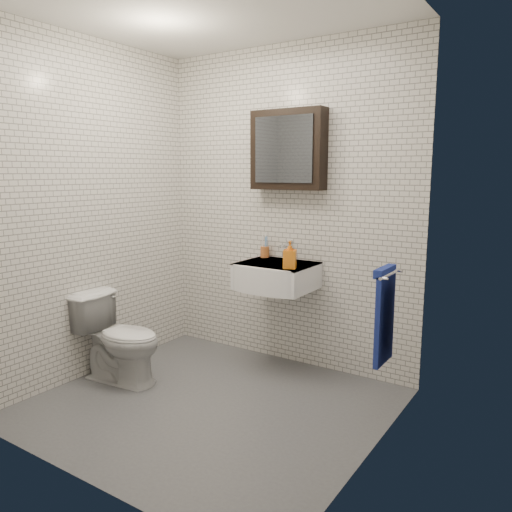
# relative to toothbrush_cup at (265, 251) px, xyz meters

# --- Properties ---
(ground) EXTENTS (2.20, 2.00, 0.01)m
(ground) POSITION_rel_toothbrush_cup_xyz_m (0.16, -0.94, -0.89)
(ground) COLOR #4B4D53
(ground) RESTS_ON ground
(room_shell) EXTENTS (2.22, 2.02, 2.51)m
(room_shell) POSITION_rel_toothbrush_cup_xyz_m (0.16, -0.94, 0.57)
(room_shell) COLOR silver
(room_shell) RESTS_ON ground
(washbasin) EXTENTS (0.55, 0.50, 0.20)m
(washbasin) POSITION_rel_toothbrush_cup_xyz_m (0.21, -0.21, -0.14)
(washbasin) COLOR white
(washbasin) RESTS_ON room_shell
(faucet) EXTENTS (0.06, 0.20, 0.15)m
(faucet) POSITION_rel_toothbrush_cup_xyz_m (0.21, -0.01, 0.02)
(faucet) COLOR silver
(faucet) RESTS_ON washbasin
(mirror_cabinet) EXTENTS (0.60, 0.15, 0.60)m
(mirror_cabinet) POSITION_rel_toothbrush_cup_xyz_m (0.21, -0.01, 0.80)
(mirror_cabinet) COLOR black
(mirror_cabinet) RESTS_ON room_shell
(towel_rail) EXTENTS (0.09, 0.30, 0.58)m
(towel_rail) POSITION_rel_toothbrush_cup_xyz_m (1.21, -0.59, -0.17)
(towel_rail) COLOR silver
(towel_rail) RESTS_ON room_shell
(toothbrush_cup) EXTENTS (0.09, 0.09, 0.19)m
(toothbrush_cup) POSITION_rel_toothbrush_cup_xyz_m (0.00, 0.00, 0.00)
(toothbrush_cup) COLOR #B3612C
(toothbrush_cup) RESTS_ON washbasin
(soap_bottle) EXTENTS (0.12, 0.12, 0.20)m
(soap_bottle) POSITION_rel_toothbrush_cup_xyz_m (0.40, -0.30, 0.05)
(soap_bottle) COLOR orange
(soap_bottle) RESTS_ON washbasin
(toilet) EXTENTS (0.68, 0.44, 0.66)m
(toilet) POSITION_rel_toothbrush_cup_xyz_m (-0.64, -0.99, -0.57)
(toilet) COLOR white
(toilet) RESTS_ON ground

